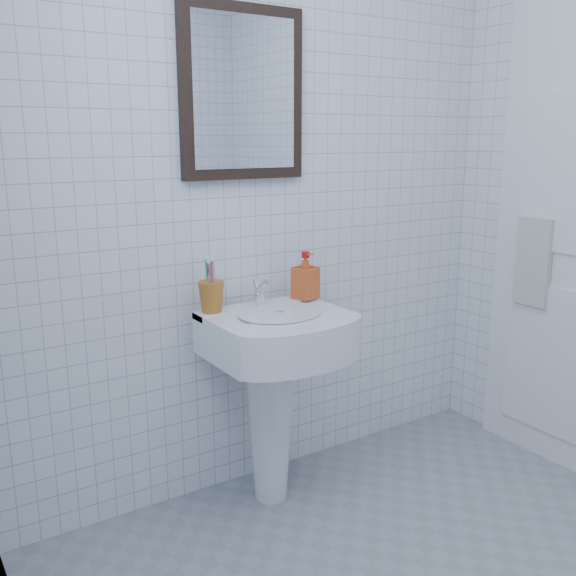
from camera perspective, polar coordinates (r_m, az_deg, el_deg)
wall_back at (r=2.53m, az=-1.58°, el=10.02°), size 2.20×0.02×2.50m
wall_left at (r=0.99m, az=-19.60°, el=4.17°), size 0.02×2.40×2.50m
washbasin at (r=2.44m, az=-1.34°, el=-7.68°), size 0.50×0.37×0.78m
faucet at (r=2.43m, az=-2.52°, el=-0.58°), size 0.04×0.10×0.11m
toothbrush_cup at (r=2.35m, az=-6.82°, el=-0.77°), size 0.12×0.12×0.11m
soap_dispenser at (r=2.52m, az=1.56°, el=1.13°), size 0.10×0.10×0.19m
wall_mirror at (r=2.45m, az=-4.01°, el=16.89°), size 0.50×0.04×0.62m
towel_ring at (r=2.95m, az=21.48°, el=5.65°), size 0.01×0.18×0.18m
hand_towel at (r=2.96m, az=20.96°, el=2.18°), size 0.03×0.16×0.38m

